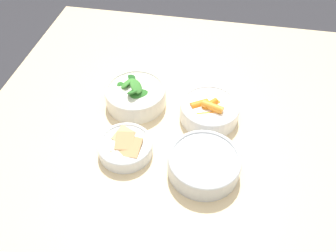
{
  "coord_description": "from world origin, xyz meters",
  "views": [
    {
      "loc": [
        0.5,
        0.09,
        1.38
      ],
      "look_at": [
        -0.06,
        -0.02,
        0.75
      ],
      "focal_mm": 35.0,
      "sensor_mm": 36.0,
      "label": 1
    }
  ],
  "objects_px": {
    "bowl_carrots": "(209,110)",
    "bowl_beans_hotdog": "(204,164)",
    "bowl_greens": "(135,95)",
    "bowl_cookies": "(125,146)"
  },
  "relations": [
    {
      "from": "bowl_greens",
      "to": "bowl_beans_hotdog",
      "type": "distance_m",
      "value": 0.29
    },
    {
      "from": "bowl_carrots",
      "to": "bowl_greens",
      "type": "height_order",
      "value": "bowl_greens"
    },
    {
      "from": "bowl_greens",
      "to": "bowl_carrots",
      "type": "bearing_deg",
      "value": 84.74
    },
    {
      "from": "bowl_beans_hotdog",
      "to": "bowl_cookies",
      "type": "bearing_deg",
      "value": -95.94
    },
    {
      "from": "bowl_greens",
      "to": "bowl_beans_hotdog",
      "type": "height_order",
      "value": "bowl_greens"
    },
    {
      "from": "bowl_beans_hotdog",
      "to": "bowl_carrots",
      "type": "bearing_deg",
      "value": -178.37
    },
    {
      "from": "bowl_beans_hotdog",
      "to": "bowl_cookies",
      "type": "xyz_separation_m",
      "value": [
        -0.02,
        -0.2,
        -0.0
      ]
    },
    {
      "from": "bowl_carrots",
      "to": "bowl_greens",
      "type": "relative_size",
      "value": 0.94
    },
    {
      "from": "bowl_carrots",
      "to": "bowl_beans_hotdog",
      "type": "relative_size",
      "value": 0.93
    },
    {
      "from": "bowl_greens",
      "to": "bowl_beans_hotdog",
      "type": "bearing_deg",
      "value": 47.47
    }
  ]
}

